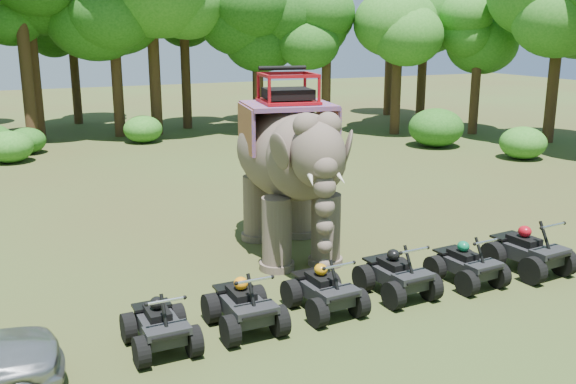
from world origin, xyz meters
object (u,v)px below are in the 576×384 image
elephant (289,163)px  atv_0 (160,319)px  atv_4 (467,259)px  atv_5 (529,245)px  atv_2 (324,284)px  atv_3 (397,268)px  atv_1 (244,299)px

elephant → atv_0: (-4.38, -3.84, -1.78)m
atv_0 → atv_4: bearing=0.0°
elephant → atv_5: bearing=-29.0°
atv_0 → atv_4: (7.15, 0.12, 0.01)m
atv_0 → atv_2: atv_2 is taller
atv_2 → atv_3: size_ratio=0.98×
atv_1 → atv_5: bearing=-0.9°
atv_1 → atv_2: atv_1 is taller
atv_0 → atv_3: size_ratio=0.95×
atv_1 → atv_0: bearing=-177.1°
atv_1 → atv_4: atv_1 is taller
atv_4 → atv_5: size_ratio=0.88×
atv_3 → atv_5: 3.69m
atv_5 → atv_2: bearing=174.3°
atv_0 → atv_4: 7.15m
elephant → atv_5: elephant is taller
elephant → atv_3: 4.12m
elephant → atv_0: bearing=-128.7°
elephant → atv_5: (4.61, -3.75, -1.69)m
atv_2 → atv_3: 1.84m
elephant → atv_0: elephant is taller
atv_4 → atv_5: atv_5 is taller
elephant → atv_2: bearing=-93.7°
atv_3 → atv_4: 1.84m
atv_0 → atv_5: bearing=-0.4°
atv_1 → atv_3: size_ratio=1.00×
elephant → atv_3: size_ratio=3.34×
atv_2 → atv_3: atv_3 is taller
atv_5 → atv_0: bearing=175.6°
elephant → atv_4: (2.77, -3.72, -1.77)m
atv_0 → atv_1: 1.69m
atv_4 → atv_0: bearing=176.8°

